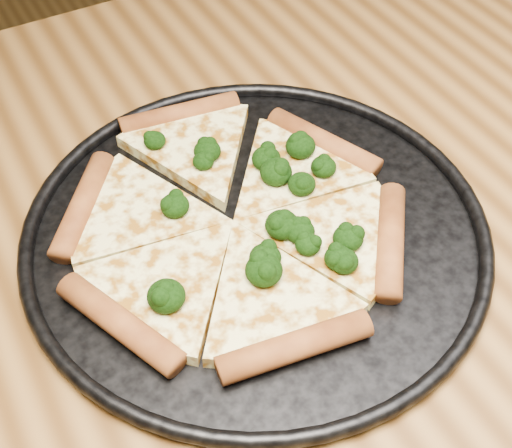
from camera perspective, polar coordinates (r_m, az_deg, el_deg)
dining_table at (r=0.72m, az=1.70°, el=-5.93°), size 1.20×0.90×0.75m
pizza_pan at (r=0.64m, az=-0.00°, el=-0.49°), size 0.41×0.41×0.02m
pizza at (r=0.64m, az=-1.92°, el=0.36°), size 0.32×0.34×0.02m
broccoli_florets at (r=0.63m, az=0.88°, el=1.05°), size 0.22×0.24×0.02m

